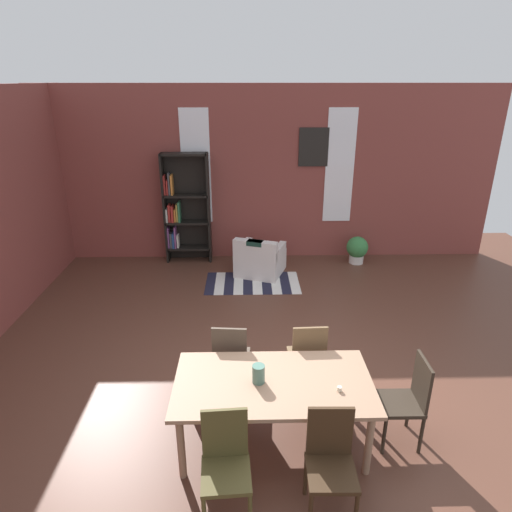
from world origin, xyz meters
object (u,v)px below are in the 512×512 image
at_px(dining_chair_far_left, 231,357).
at_px(dining_chair_head_right, 408,398).
at_px(bookshelf_tall, 184,209).
at_px(potted_plant_by_shelf, 357,249).
at_px(vase_on_table, 259,374).
at_px(dining_chair_far_right, 307,356).
at_px(dining_chair_near_left, 226,462).
at_px(dining_chair_near_right, 330,460).
at_px(dining_table, 273,388).
at_px(armchair_white, 260,260).

height_order(dining_chair_far_left, dining_chair_head_right, same).
height_order(bookshelf_tall, potted_plant_by_shelf, bookshelf_tall).
relative_size(vase_on_table, dining_chair_far_right, 0.19).
bearing_deg(dining_chair_far_left, dining_chair_near_left, -89.95).
height_order(dining_chair_head_right, bookshelf_tall, bookshelf_tall).
xyz_separation_m(dining_chair_far_left, dining_chair_near_right, (0.86, -1.46, 0.00)).
height_order(dining_chair_near_right, potted_plant_by_shelf, dining_chair_near_right).
bearing_deg(dining_chair_near_right, bookshelf_tall, 108.70).
bearing_deg(dining_chair_far_right, potted_plant_by_shelf, 68.81).
bearing_deg(bookshelf_tall, dining_chair_near_right, -71.30).
xyz_separation_m(dining_table, dining_chair_far_left, (-0.43, 0.73, -0.15)).
xyz_separation_m(dining_chair_head_right, potted_plant_by_shelf, (0.62, 4.63, -0.22)).
bearing_deg(potted_plant_by_shelf, vase_on_table, -114.24).
bearing_deg(potted_plant_by_shelf, dining_chair_far_right, -111.19).
relative_size(dining_table, dining_chair_head_right, 1.99).
bearing_deg(dining_chair_near_left, potted_plant_by_shelf, 66.11).
relative_size(dining_table, vase_on_table, 10.31).
bearing_deg(vase_on_table, bookshelf_tall, 105.21).
bearing_deg(armchair_white, bookshelf_tall, 153.86).
xyz_separation_m(dining_chair_near_left, potted_plant_by_shelf, (2.37, 5.35, -0.22)).
distance_m(dining_table, bookshelf_tall, 5.09).
relative_size(dining_chair_near_right, armchair_white, 0.93).
relative_size(dining_chair_far_left, dining_chair_near_right, 1.00).
height_order(dining_chair_far_left, dining_chair_near_left, same).
bearing_deg(bookshelf_tall, dining_chair_near_left, -79.53).
relative_size(bookshelf_tall, potted_plant_by_shelf, 3.95).
bearing_deg(dining_table, vase_on_table, -180.00).
distance_m(dining_chair_head_right, potted_plant_by_shelf, 4.67).
bearing_deg(potted_plant_by_shelf, bookshelf_tall, 176.10).
xyz_separation_m(dining_chair_far_left, dining_chair_far_right, (0.86, -0.00, 0.00)).
bearing_deg(dining_chair_far_right, vase_on_table, -128.13).
relative_size(dining_chair_far_right, bookshelf_tall, 0.44).
relative_size(vase_on_table, potted_plant_by_shelf, 0.34).
height_order(dining_chair_far_left, dining_chair_near_right, same).
xyz_separation_m(dining_chair_near_left, bookshelf_tall, (-1.03, 5.59, 0.54)).
height_order(armchair_white, potted_plant_by_shelf, armchair_white).
xyz_separation_m(armchair_white, potted_plant_by_shelf, (1.94, 0.49, 0.02)).
bearing_deg(potted_plant_by_shelf, dining_chair_near_right, -105.77).
relative_size(dining_chair_far_right, potted_plant_by_shelf, 1.75).
distance_m(dining_table, dining_chair_near_right, 0.86).
distance_m(vase_on_table, bookshelf_tall, 5.04).
distance_m(dining_table, dining_chair_far_right, 0.86).
relative_size(dining_table, dining_chair_near_right, 1.99).
distance_m(dining_chair_far_left, dining_chair_head_right, 1.90).
bearing_deg(dining_chair_far_right, dining_chair_near_right, -90.03).
xyz_separation_m(dining_chair_near_right, dining_chair_near_left, (-0.86, -0.00, 0.00)).
xyz_separation_m(dining_chair_head_right, bookshelf_tall, (-2.78, 4.86, 0.54)).
xyz_separation_m(bookshelf_tall, potted_plant_by_shelf, (3.40, -0.23, -0.76)).
height_order(vase_on_table, armchair_white, vase_on_table).
bearing_deg(armchair_white, dining_chair_head_right, -72.29).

